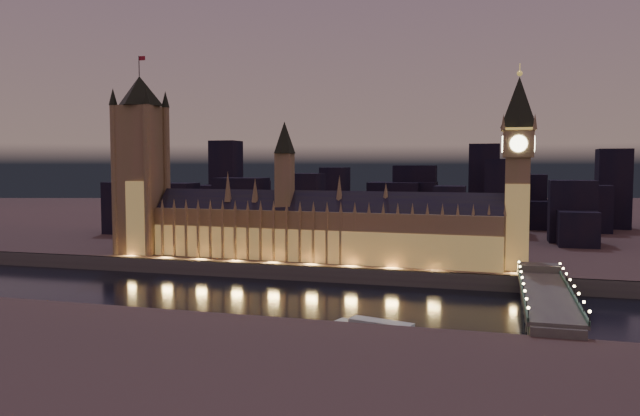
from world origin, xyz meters
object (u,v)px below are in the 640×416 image
(palace_of_westminster, at_px, (317,228))
(westminster_bridge, at_px, (545,300))
(elizabeth_tower, at_px, (518,156))
(river_boat, at_px, (381,329))
(victoria_tower, at_px, (141,156))

(palace_of_westminster, bearing_deg, westminster_bridge, -29.12)
(elizabeth_tower, xyz_separation_m, river_boat, (-49.75, -111.33, -64.74))
(victoria_tower, xyz_separation_m, elizabeth_tower, (218.00, -0.00, -0.59))
(palace_of_westminster, distance_m, river_boat, 127.37)
(elizabeth_tower, bearing_deg, river_boat, -114.08)
(palace_of_westminster, height_order, river_boat, palace_of_westminster)
(westminster_bridge, relative_size, river_boat, 2.42)
(elizabeth_tower, relative_size, river_boat, 2.24)
(palace_of_westminster, height_order, westminster_bridge, palace_of_westminster)
(victoria_tower, distance_m, westminster_bridge, 245.11)
(elizabeth_tower, bearing_deg, westminster_bridge, -81.09)
(palace_of_westminster, bearing_deg, victoria_tower, 179.91)
(victoria_tower, xyz_separation_m, river_boat, (168.25, -111.33, -65.32))
(elizabeth_tower, bearing_deg, victoria_tower, 180.00)
(elizabeth_tower, distance_m, westminster_bridge, 89.53)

